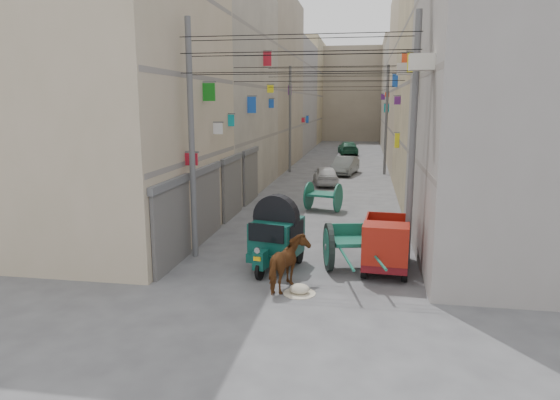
% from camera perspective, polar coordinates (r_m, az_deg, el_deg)
% --- Properties ---
extents(ground, '(140.00, 140.00, 0.00)m').
position_cam_1_polar(ground, '(11.53, -2.26, -16.14)').
color(ground, '#48484A').
rests_on(ground, ground).
extents(building_row_left, '(8.00, 62.00, 14.00)m').
position_cam_1_polar(building_row_left, '(45.33, -3.28, 12.50)').
color(building_row_left, tan).
rests_on(building_row_left, ground).
extents(building_row_right, '(8.00, 62.00, 14.00)m').
position_cam_1_polar(building_row_right, '(44.56, 17.67, 12.04)').
color(building_row_right, gray).
rests_on(building_row_right, ground).
extents(end_cap_building, '(22.00, 10.00, 13.00)m').
position_cam_1_polar(end_cap_building, '(76.07, 8.30, 11.82)').
color(end_cap_building, gray).
rests_on(end_cap_building, ground).
extents(shutters_left, '(0.18, 14.40, 2.88)m').
position_cam_1_polar(shutters_left, '(21.63, -6.74, 0.90)').
color(shutters_left, '#4F4F54').
rests_on(shutters_left, ground).
extents(signboards, '(8.22, 40.52, 5.67)m').
position_cam_1_polar(signboards, '(31.82, 5.87, 7.65)').
color(signboards, '#F5481C').
rests_on(signboards, ground).
extents(ac_units, '(0.70, 6.55, 3.35)m').
position_cam_1_polar(ac_units, '(17.89, 15.16, 17.61)').
color(ac_units, beige).
rests_on(ac_units, ground).
extents(utility_poles, '(7.40, 22.20, 8.00)m').
position_cam_1_polar(utility_poles, '(27.15, 5.22, 8.30)').
color(utility_poles, '#59595C').
rests_on(utility_poles, ground).
extents(overhead_cables, '(7.40, 22.52, 1.12)m').
position_cam_1_polar(overhead_cables, '(24.57, 4.83, 14.48)').
color(overhead_cables, black).
rests_on(overhead_cables, ground).
extents(auto_rickshaw, '(1.83, 2.68, 1.82)m').
position_cam_1_polar(auto_rickshaw, '(16.17, -0.43, -4.01)').
color(auto_rickshaw, black).
rests_on(auto_rickshaw, ground).
extents(tonga_cart, '(2.00, 3.59, 1.53)m').
position_cam_1_polar(tonga_cart, '(16.11, 8.11, -5.20)').
color(tonga_cart, black).
rests_on(tonga_cart, ground).
extents(mini_truck, '(1.58, 3.17, 1.74)m').
position_cam_1_polar(mini_truck, '(15.99, 11.98, -5.32)').
color(mini_truck, black).
rests_on(mini_truck, ground).
extents(second_cart, '(1.89, 1.76, 1.41)m').
position_cam_1_polar(second_cart, '(24.77, 4.98, 0.47)').
color(second_cart, '#155C47').
rests_on(second_cart, ground).
extents(feed_sack, '(0.57, 0.45, 0.28)m').
position_cam_1_polar(feed_sack, '(14.22, 2.24, -10.11)').
color(feed_sack, beige).
rests_on(feed_sack, ground).
extents(horse, '(1.15, 1.90, 1.50)m').
position_cam_1_polar(horse, '(14.33, 0.97, -7.34)').
color(horse, brown).
rests_on(horse, ground).
extents(distant_car_white, '(2.08, 3.90, 1.26)m').
position_cam_1_polar(distant_car_white, '(32.73, 5.24, 2.83)').
color(distant_car_white, silver).
rests_on(distant_car_white, ground).
extents(distant_car_grey, '(2.10, 4.24, 1.34)m').
position_cam_1_polar(distant_car_grey, '(37.75, 7.45, 3.92)').
color(distant_car_grey, '#535855').
rests_on(distant_car_grey, ground).
extents(distant_car_green, '(2.45, 4.76, 1.32)m').
position_cam_1_polar(distant_car_green, '(52.91, 7.78, 5.92)').
color(distant_car_green, '#1C5238').
rests_on(distant_car_green, ground).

